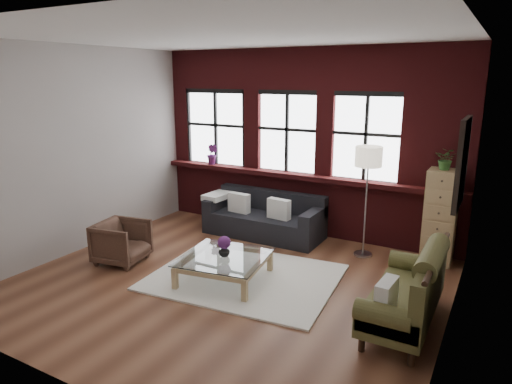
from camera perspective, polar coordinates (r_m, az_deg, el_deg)
The scene contains 26 objects.
floor at distance 6.35m, azimuth -3.50°, elevation -11.19°, with size 5.50×5.50×0.00m, color brown.
ceiling at distance 5.75m, azimuth -4.01°, elevation 18.97°, with size 5.50×5.50×0.00m, color white.
wall_back at distance 8.02m, azimuth 6.05°, elevation 6.12°, with size 5.50×5.50×0.00m, color #A59F9A.
wall_front at distance 4.04m, azimuth -23.37°, elevation -3.08°, with size 5.50×5.50×0.00m, color #A59F9A.
wall_left at distance 7.67m, azimuth -21.32°, elevation 4.86°, with size 5.00×5.00×0.00m, color #A59F9A.
wall_right at distance 4.95m, azimuth 24.08°, elevation -0.13°, with size 5.00×5.00×0.00m, color #A59F9A.
brick_backwall at distance 7.97m, azimuth 5.87°, elevation 6.07°, with size 5.50×0.12×3.20m, color #511315, non-canonical shape.
sill_ledge at distance 7.99m, azimuth 5.52°, elevation 2.02°, with size 5.50×0.30×0.08m, color #511315.
window_left at distance 8.82m, azimuth -4.95°, elevation 7.86°, with size 1.38×0.10×1.50m, color black, non-canonical shape.
window_mid at distance 8.08m, azimuth 3.96°, elevation 7.30°, with size 1.38×0.10×1.50m, color black, non-canonical shape.
window_right at distance 7.60m, azimuth 13.61°, elevation 6.49°, with size 1.38×0.10×1.50m, color black, non-canonical shape.
wall_poster at distance 5.20m, azimuth 24.37°, elevation 3.30°, with size 0.05×0.74×0.94m, color black, non-canonical shape.
shag_rug at distance 6.46m, azimuth -1.43°, elevation -10.56°, with size 2.48×1.95×0.03m, color silver.
dark_sofa at distance 7.96m, azimuth 0.97°, elevation -2.92°, with size 2.06×0.83×0.75m, color black, non-canonical shape.
pillow_a at distance 8.04m, azimuth -2.13°, elevation -1.35°, with size 0.40×0.14×0.34m, color silver.
pillow_b at distance 7.67m, azimuth 2.88°, elevation -2.12°, with size 0.40×0.14×0.34m, color silver.
vintage_settee at distance 5.41m, azimuth 18.04°, elevation -11.38°, with size 0.75×1.68×0.89m, color #4D4B23, non-canonical shape.
pillow_settee at distance 4.92m, azimuth 15.97°, elevation -12.42°, with size 0.14×0.38×0.34m, color silver.
armchair at distance 7.15m, azimuth -16.44°, elevation -6.02°, with size 0.68×0.69×0.63m, color #442D22.
coffee_table at distance 6.32m, azimuth -3.94°, elevation -9.55°, with size 1.10×1.10×0.37m, color tan, non-canonical shape.
vase at distance 6.22m, azimuth -3.98°, elevation -7.33°, with size 0.15×0.15×0.16m, color #B2B2B2.
flowers at distance 6.18m, azimuth -4.00°, elevation -6.32°, with size 0.18×0.18×0.18m, color #5E2366.
drawer_chest at distance 7.27m, azimuth 22.04°, elevation -2.91°, with size 0.44×0.44×1.42m, color tan.
potted_plant_top at distance 7.08m, azimuth 22.69°, elevation 3.82°, with size 0.29×0.25×0.32m, color #2D5923.
floor_lamp at distance 7.13m, azimuth 13.61°, elevation -0.69°, with size 0.40×0.40×1.87m, color #A5A5A8, non-canonical shape.
sill_plant at distance 8.79m, azimuth -5.45°, elevation 4.74°, with size 0.22×0.18×0.40m, color #5E2366.
Camera 1 is at (3.12, -4.81, 2.72)m, focal length 32.00 mm.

